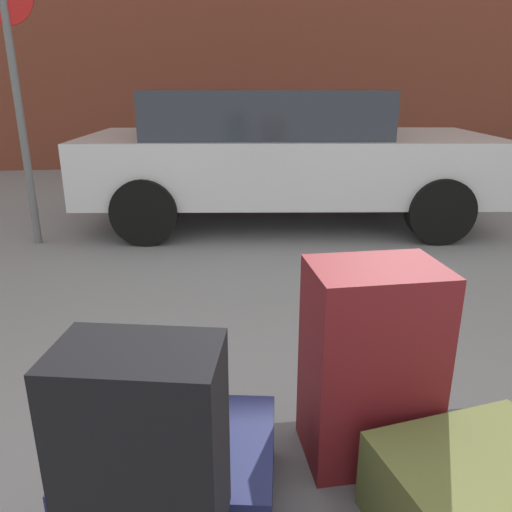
{
  "coord_description": "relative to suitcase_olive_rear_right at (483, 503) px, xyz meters",
  "views": [
    {
      "loc": [
        -0.27,
        -1.08,
        1.48
      ],
      "look_at": [
        0.0,
        1.2,
        0.69
      ],
      "focal_mm": 35.27,
      "sensor_mm": 36.0,
      "label": 1
    }
  ],
  "objects": [
    {
      "name": "suitcase_maroon_front_left",
      "position": [
        -0.19,
        0.37,
        0.2
      ],
      "size": [
        0.4,
        0.29,
        0.64
      ],
      "primitive_type": "cube",
      "rotation": [
        0.0,
        0.0,
        0.03
      ],
      "color": "maroon",
      "rests_on": "luggage_cart"
    },
    {
      "name": "suitcase_olive_rear_right",
      "position": [
        0.0,
        0.0,
        0.0
      ],
      "size": [
        0.56,
        0.5,
        0.24
      ],
      "primitive_type": "cube",
      "rotation": [
        0.0,
        0.0,
        0.19
      ],
      "color": "#4C5128",
      "rests_on": "luggage_cart"
    },
    {
      "name": "bollard_kerb_mid",
      "position": [
        3.23,
        6.21,
        -0.1
      ],
      "size": [
        0.24,
        0.24,
        0.72
      ],
      "primitive_type": "cylinder",
      "color": "#72665B",
      "rests_on": "ground_plane"
    },
    {
      "name": "parked_car",
      "position": [
        0.25,
        4.54,
        0.3
      ],
      "size": [
        4.47,
        2.29,
        1.42
      ],
      "color": "silver",
      "rests_on": "ground_plane"
    },
    {
      "name": "no_parking_sign",
      "position": [
        -2.26,
        4.0,
        1.05
      ],
      "size": [
        0.5,
        0.07,
        2.45
      ],
      "color": "slate",
      "rests_on": "ground_plane"
    },
    {
      "name": "bollard_kerb_near",
      "position": [
        1.77,
        6.21,
        -0.1
      ],
      "size": [
        0.24,
        0.24,
        0.72
      ],
      "primitive_type": "cylinder",
      "color": "#72665B",
      "rests_on": "ground_plane"
    },
    {
      "name": "suitcase_black_front_right",
      "position": [
        -0.83,
        -0.06,
        0.21
      ],
      "size": [
        0.36,
        0.27,
        0.66
      ],
      "primitive_type": "cube",
      "rotation": [
        0.0,
        0.0,
        -0.2
      ],
      "color": "black",
      "rests_on": "luggage_cart"
    },
    {
      "name": "suitcase_navy_stacked_top",
      "position": [
        -0.78,
        0.23,
        -0.01
      ],
      "size": [
        0.61,
        0.52,
        0.21
      ],
      "primitive_type": "cube",
      "rotation": [
        0.0,
        0.0,
        -0.17
      ],
      "color": "#191E47",
      "rests_on": "luggage_cart"
    }
  ]
}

